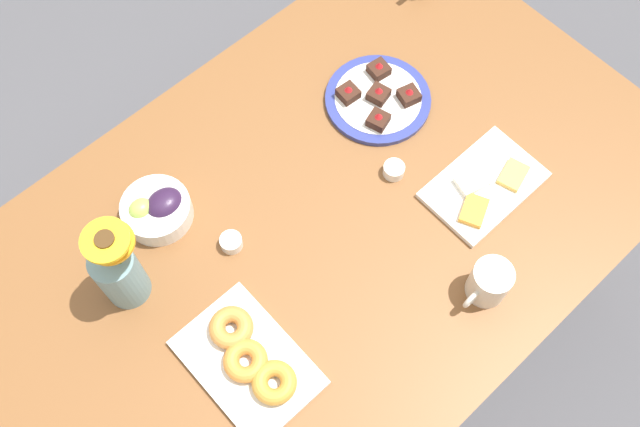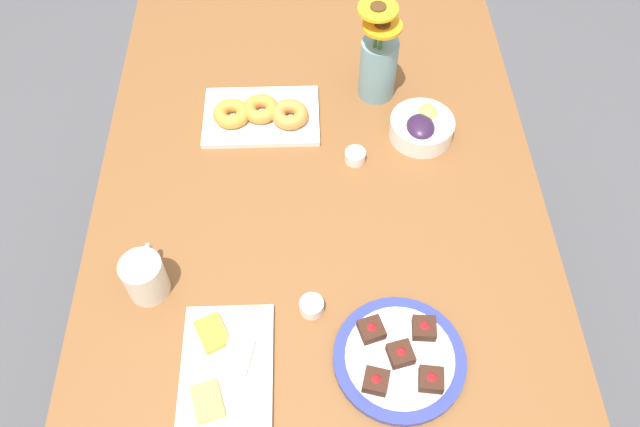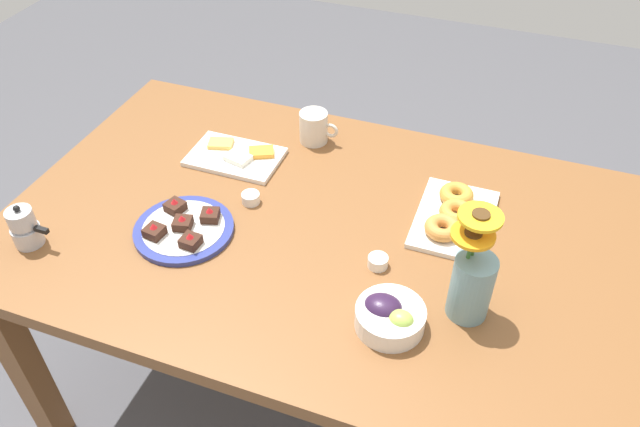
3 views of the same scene
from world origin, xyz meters
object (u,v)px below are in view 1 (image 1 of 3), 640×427
Objects in this scene: dining_table at (320,237)px; cheese_platter at (484,186)px; croissant_platter at (249,359)px; jam_cup_honey at (394,170)px; coffee_mug at (489,282)px; grape_bowl at (157,209)px; flower_vase at (119,272)px; dessert_plate at (378,98)px; jam_cup_berry at (231,242)px.

dining_table is 6.15× the size of cheese_platter.
croissant_platter reaches higher than dining_table.
jam_cup_honey is at bearing -167.95° from croissant_platter.
coffee_mug reaches higher than grape_bowl.
coffee_mug is at bearing 80.03° from jam_cup_honey.
croissant_platter is at bearing 80.52° from grape_bowl.
croissant_platter is (0.31, 0.13, 0.10)m from dining_table.
dining_table is 5.91× the size of flower_vase.
grape_bowl is at bearing -30.95° from jam_cup_honey.
jam_cup_berry is at bearing 6.11° from dessert_plate.
grape_bowl is (0.39, -0.60, -0.02)m from coffee_mug.
dessert_plate is (0.01, -0.32, 0.00)m from cheese_platter.
croissant_platter reaches higher than jam_cup_berry.
flower_vase reaches higher than dessert_plate.
jam_cup_berry is (-0.07, 0.16, -0.01)m from grape_bowl.
flower_vase is at bearing -16.31° from jam_cup_honey.
flower_vase is (0.71, -0.01, 0.09)m from dessert_plate.
croissant_platter is at bearing -4.71° from cheese_platter.
grape_bowl is (0.25, -0.25, 0.12)m from dining_table.
dining_table is 13.53× the size of coffee_mug.
jam_cup_berry is (0.38, -0.11, 0.00)m from jam_cup_honey.
cheese_platter is 0.96× the size of flower_vase.
coffee_mug is at bearing 123.49° from grape_bowl.
dessert_plate is (-0.56, 0.11, -0.02)m from grape_bowl.
cheese_platter is at bearing 142.91° from grape_bowl.
cheese_platter is 0.80m from flower_vase.
croissant_platter is (0.46, -0.21, -0.03)m from coffee_mug.
coffee_mug is 0.51m from croissant_platter.
flower_vase is at bearing -73.58° from croissant_platter.
jam_cup_honey is 0.19× the size of dessert_plate.
croissant_platter is at bearing -25.18° from coffee_mug.
dining_table is 0.22m from jam_cup_berry.
dessert_plate is (-0.31, -0.14, 0.10)m from dining_table.
jam_cup_honey is at bearing 163.92° from jam_cup_berry.
croissant_platter reaches higher than cheese_platter.
dessert_plate is 0.71m from flower_vase.
coffee_mug is 0.74m from flower_vase.
dining_table is at bearing 135.04° from grape_bowl.
cheese_platter is at bearing 92.09° from dessert_plate.
coffee_mug is 0.78× the size of grape_bowl.
dessert_plate reaches higher than cheese_platter.
jam_cup_honey is 0.18× the size of flower_vase.
flower_vase is at bearing -1.07° from dessert_plate.
croissant_platter is 0.53m from jam_cup_honey.
jam_cup_berry reaches higher than dining_table.
dessert_plate reaches higher than jam_cup_berry.
dining_table is at bearing 24.02° from dessert_plate.
coffee_mug is 0.44× the size of flower_vase.
dining_table is 0.46m from flower_vase.
grape_bowl is 0.54× the size of croissant_platter.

